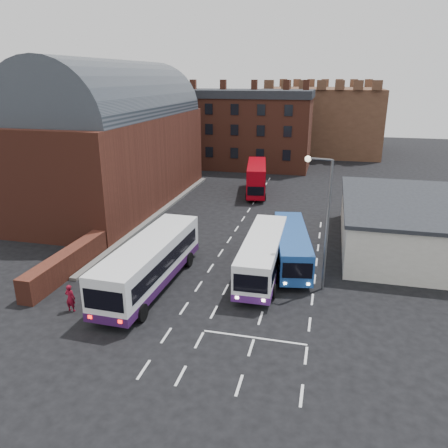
% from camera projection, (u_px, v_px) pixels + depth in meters
% --- Properties ---
extents(ground, '(180.00, 180.00, 0.00)m').
position_uv_depth(ground, '(188.00, 302.00, 28.94)').
color(ground, black).
extents(railway_station, '(12.00, 28.00, 16.00)m').
position_uv_depth(railway_station, '(114.00, 138.00, 49.29)').
color(railway_station, '#602B1E').
rests_on(railway_station, ground).
extents(forecourt_wall, '(1.20, 10.00, 1.80)m').
position_uv_depth(forecourt_wall, '(67.00, 263.00, 32.80)').
color(forecourt_wall, '#602B1E').
rests_on(forecourt_wall, ground).
extents(cream_building, '(10.40, 16.40, 4.25)m').
position_uv_depth(cream_building, '(403.00, 223.00, 37.71)').
color(cream_building, beige).
rests_on(cream_building, ground).
extents(brick_terrace, '(22.00, 10.00, 11.00)m').
position_uv_depth(brick_terrace, '(241.00, 133.00, 70.81)').
color(brick_terrace, brown).
rests_on(brick_terrace, ground).
extents(castle_keep, '(22.00, 22.00, 12.00)m').
position_uv_depth(castle_keep, '(321.00, 120.00, 86.31)').
color(castle_keep, brown).
rests_on(castle_keep, ground).
extents(bus_white_outbound, '(3.43, 12.62, 3.42)m').
position_uv_depth(bus_white_outbound, '(150.00, 260.00, 30.52)').
color(bus_white_outbound, white).
rests_on(bus_white_outbound, ground).
extents(bus_white_inbound, '(2.93, 11.02, 2.99)m').
position_uv_depth(bus_white_inbound, '(263.00, 253.00, 32.45)').
color(bus_white_inbound, white).
rests_on(bus_white_inbound, ground).
extents(bus_blue, '(4.01, 10.42, 2.77)m').
position_uv_depth(bus_blue, '(292.00, 245.00, 34.35)').
color(bus_blue, '#1C468E').
rests_on(bus_blue, ground).
extents(bus_red_double, '(3.69, 9.94, 3.88)m').
position_uv_depth(bus_red_double, '(256.00, 178.00, 54.94)').
color(bus_red_double, '#99020D').
rests_on(bus_red_double, ground).
extents(street_lamp, '(1.87, 0.62, 9.32)m').
position_uv_depth(street_lamp, '(324.00, 212.00, 29.10)').
color(street_lamp, '#5E5E61').
rests_on(street_lamp, ground).
extents(pedestrian_red, '(0.68, 0.45, 1.84)m').
position_uv_depth(pedestrian_red, '(70.00, 298.00, 27.60)').
color(pedestrian_red, maroon).
rests_on(pedestrian_red, ground).
extents(pedestrian_beige, '(1.00, 0.86, 1.80)m').
position_uv_depth(pedestrian_beige, '(97.00, 293.00, 28.29)').
color(pedestrian_beige, tan).
rests_on(pedestrian_beige, ground).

